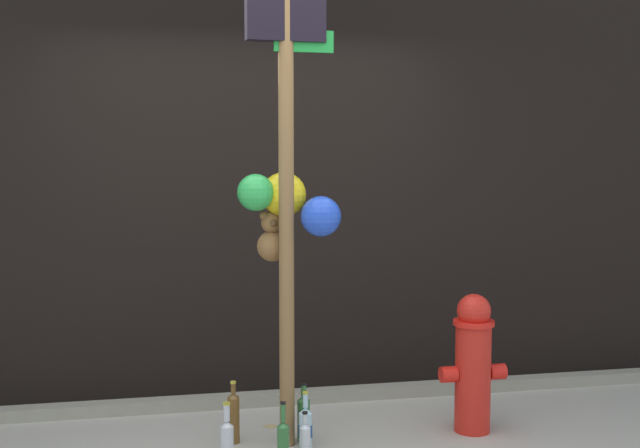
{
  "coord_description": "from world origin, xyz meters",
  "views": [
    {
      "loc": [
        -0.56,
        -3.78,
        1.64
      ],
      "look_at": [
        0.3,
        0.49,
        1.26
      ],
      "focal_mm": 43.65,
      "sensor_mm": 36.0,
      "label": 1
    }
  ],
  "objects_px": {
    "bottle_3": "(304,417)",
    "bottle_4": "(234,417)",
    "bottle_2": "(283,442)",
    "bottle_1": "(305,427)",
    "memorial_post": "(286,178)",
    "fire_hydrant": "(473,362)",
    "bottle_0": "(227,438)",
    "bottle_5": "(305,441)"
  },
  "relations": [
    {
      "from": "bottle_0",
      "to": "bottle_3",
      "type": "xyz_separation_m",
      "value": [
        0.46,
        0.21,
        0.02
      ]
    },
    {
      "from": "bottle_3",
      "to": "bottle_4",
      "type": "bearing_deg",
      "value": 172.78
    },
    {
      "from": "memorial_post",
      "to": "bottle_3",
      "type": "xyz_separation_m",
      "value": [
        0.1,
        0.0,
        -1.38
      ]
    },
    {
      "from": "bottle_0",
      "to": "bottle_4",
      "type": "distance_m",
      "value": 0.27
    },
    {
      "from": "fire_hydrant",
      "to": "memorial_post",
      "type": "bearing_deg",
      "value": 177.9
    },
    {
      "from": "bottle_1",
      "to": "bottle_4",
      "type": "xyz_separation_m",
      "value": [
        -0.39,
        0.16,
        0.03
      ]
    },
    {
      "from": "bottle_4",
      "to": "bottle_1",
      "type": "bearing_deg",
      "value": -22.21
    },
    {
      "from": "bottle_0",
      "to": "bottle_2",
      "type": "distance_m",
      "value": 0.32
    },
    {
      "from": "bottle_0",
      "to": "bottle_4",
      "type": "xyz_separation_m",
      "value": [
        0.06,
        0.26,
        0.03
      ]
    },
    {
      "from": "fire_hydrant",
      "to": "bottle_0",
      "type": "xyz_separation_m",
      "value": [
        -1.48,
        -0.17,
        -0.29
      ]
    },
    {
      "from": "bottle_2",
      "to": "bottle_3",
      "type": "height_order",
      "value": "bottle_2"
    },
    {
      "from": "bottle_4",
      "to": "fire_hydrant",
      "type": "bearing_deg",
      "value": -3.72
    },
    {
      "from": "fire_hydrant",
      "to": "bottle_0",
      "type": "height_order",
      "value": "fire_hydrant"
    },
    {
      "from": "bottle_4",
      "to": "bottle_5",
      "type": "relative_size",
      "value": 1.3
    },
    {
      "from": "bottle_2",
      "to": "bottle_4",
      "type": "height_order",
      "value": "bottle_4"
    },
    {
      "from": "bottle_4",
      "to": "bottle_5",
      "type": "height_order",
      "value": "bottle_4"
    },
    {
      "from": "fire_hydrant",
      "to": "bottle_1",
      "type": "xyz_separation_m",
      "value": [
        -1.03,
        -0.07,
        -0.3
      ]
    },
    {
      "from": "bottle_2",
      "to": "bottle_3",
      "type": "distance_m",
      "value": 0.38
    },
    {
      "from": "bottle_0",
      "to": "bottle_3",
      "type": "height_order",
      "value": "bottle_3"
    },
    {
      "from": "bottle_1",
      "to": "memorial_post",
      "type": "bearing_deg",
      "value": 129.4
    },
    {
      "from": "memorial_post",
      "to": "bottle_0",
      "type": "xyz_separation_m",
      "value": [
        -0.36,
        -0.21,
        -1.4
      ]
    },
    {
      "from": "bottle_1",
      "to": "bottle_3",
      "type": "height_order",
      "value": "bottle_3"
    },
    {
      "from": "memorial_post",
      "to": "bottle_5",
      "type": "height_order",
      "value": "memorial_post"
    },
    {
      "from": "memorial_post",
      "to": "bottle_5",
      "type": "bearing_deg",
      "value": -80.84
    },
    {
      "from": "bottle_3",
      "to": "bottle_1",
      "type": "bearing_deg",
      "value": -94.53
    },
    {
      "from": "memorial_post",
      "to": "fire_hydrant",
      "type": "relative_size",
      "value": 3.16
    },
    {
      "from": "bottle_3",
      "to": "bottle_5",
      "type": "bearing_deg",
      "value": -98.82
    },
    {
      "from": "bottle_0",
      "to": "bottle_1",
      "type": "height_order",
      "value": "bottle_1"
    },
    {
      "from": "memorial_post",
      "to": "bottle_1",
      "type": "relative_size",
      "value": 8.1
    },
    {
      "from": "bottle_2",
      "to": "bottle_1",
      "type": "bearing_deg",
      "value": 54.89
    },
    {
      "from": "bottle_0",
      "to": "bottle_1",
      "type": "relative_size",
      "value": 0.99
    },
    {
      "from": "bottle_5",
      "to": "memorial_post",
      "type": "bearing_deg",
      "value": 99.16
    },
    {
      "from": "bottle_5",
      "to": "bottle_4",
      "type": "bearing_deg",
      "value": 134.35
    },
    {
      "from": "bottle_0",
      "to": "bottle_2",
      "type": "bearing_deg",
      "value": -24.95
    },
    {
      "from": "bottle_1",
      "to": "bottle_4",
      "type": "distance_m",
      "value": 0.42
    },
    {
      "from": "bottle_1",
      "to": "bottle_5",
      "type": "bearing_deg",
      "value": -101.12
    },
    {
      "from": "bottle_3",
      "to": "fire_hydrant",
      "type": "bearing_deg",
      "value": -2.33
    },
    {
      "from": "bottle_1",
      "to": "bottle_2",
      "type": "xyz_separation_m",
      "value": [
        -0.16,
        -0.23,
        0.01
      ]
    },
    {
      "from": "bottle_5",
      "to": "bottle_1",
      "type": "bearing_deg",
      "value": 78.88
    },
    {
      "from": "fire_hydrant",
      "to": "bottle_1",
      "type": "relative_size",
      "value": 2.56
    },
    {
      "from": "fire_hydrant",
      "to": "bottle_3",
      "type": "height_order",
      "value": "fire_hydrant"
    },
    {
      "from": "memorial_post",
      "to": "bottle_0",
      "type": "bearing_deg",
      "value": -150.22
    }
  ]
}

